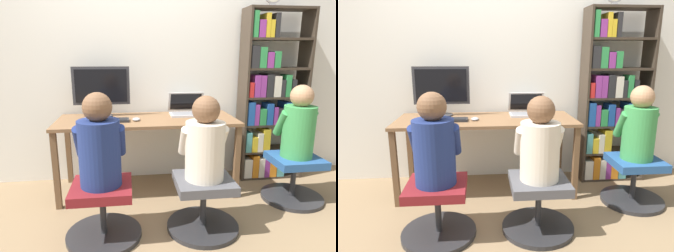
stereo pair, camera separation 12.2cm
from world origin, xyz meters
TOP-DOWN VIEW (x-y plane):
  - ground_plane at (0.00, 0.00)m, footprint 14.00×14.00m
  - wall_back at (0.00, 0.73)m, footprint 10.00×0.05m
  - desk at (0.00, 0.33)m, footprint 1.73×0.66m
  - desktop_monitor at (-0.44, 0.50)m, footprint 0.56×0.20m
  - laptop at (0.43, 0.49)m, footprint 0.37×0.32m
  - keyboard at (-0.40, 0.25)m, footprint 0.45×0.14m
  - computer_mouse_by_keyboard at (-0.11, 0.26)m, footprint 0.07×0.10m
  - office_chair_left at (-0.39, -0.45)m, footprint 0.57×0.57m
  - office_chair_right at (0.38, -0.44)m, footprint 0.57×0.57m
  - person_at_monitor at (-0.39, -0.44)m, footprint 0.37×0.32m
  - person_at_laptop at (0.38, -0.43)m, footprint 0.37×0.31m
  - bookshelf at (1.31, 0.51)m, footprint 0.70×0.27m
  - office_chair_side at (1.36, -0.06)m, footprint 0.57×0.57m
  - person_near_shelf at (1.36, -0.06)m, footprint 0.35×0.31m

SIDE VIEW (x-z plane):
  - ground_plane at x=0.00m, z-range 0.00..0.00m
  - office_chair_left at x=-0.39m, z-range 0.00..0.43m
  - office_chair_right at x=0.38m, z-range 0.00..0.43m
  - office_chair_side at x=1.36m, z-range 0.00..0.43m
  - desk at x=0.00m, z-range 0.29..1.04m
  - person_at_laptop at x=0.38m, z-range 0.39..1.03m
  - person_near_shelf at x=1.36m, z-range 0.39..1.06m
  - person_at_monitor at x=-0.39m, z-range 0.39..1.07m
  - keyboard at x=-0.40m, z-range 0.75..0.77m
  - computer_mouse_by_keyboard at x=-0.11m, z-range 0.75..0.78m
  - laptop at x=0.43m, z-range 0.68..0.91m
  - bookshelf at x=1.31m, z-range -0.06..1.76m
  - desktop_monitor at x=-0.44m, z-range 0.77..1.27m
  - wall_back at x=0.00m, z-range 0.00..2.60m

